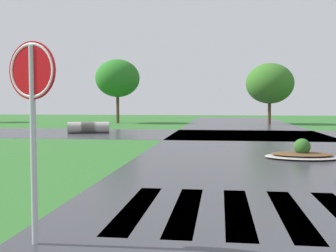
% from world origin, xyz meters
% --- Properties ---
extents(asphalt_roadway, '(9.09, 80.00, 0.01)m').
position_xyz_m(asphalt_roadway, '(0.00, 10.00, 0.00)').
color(asphalt_roadway, '#35353A').
rests_on(asphalt_roadway, ground).
extents(asphalt_cross_road, '(90.00, 8.18, 0.01)m').
position_xyz_m(asphalt_cross_road, '(0.00, 21.42, 0.00)').
color(asphalt_cross_road, '#35353A').
rests_on(asphalt_cross_road, ground).
extents(crosswalk_stripes, '(6.75, 3.33, 0.01)m').
position_xyz_m(crosswalk_stripes, '(0.00, 4.17, 0.00)').
color(crosswalk_stripes, white).
rests_on(crosswalk_stripes, ground).
extents(stop_sign, '(0.74, 0.25, 2.68)m').
position_xyz_m(stop_sign, '(-4.10, 2.13, 2.00)').
color(stop_sign, '#B2B5BA').
rests_on(stop_sign, ground).
extents(median_island, '(2.48, 1.66, 0.68)m').
position_xyz_m(median_island, '(1.10, 11.27, 0.15)').
color(median_island, '#9E9B93').
rests_on(median_island, ground).
extents(drainage_pipe_stack, '(2.63, 1.31, 0.71)m').
position_xyz_m(drainage_pipe_stack, '(-9.78, 21.49, 0.35)').
color(drainage_pipe_stack, '#9E9B93').
rests_on(drainage_pipe_stack, ground).
extents(background_treeline, '(44.94, 6.89, 5.94)m').
position_xyz_m(background_treeline, '(0.02, 35.00, 3.73)').
color(background_treeline, '#4C3823').
rests_on(background_treeline, ground).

